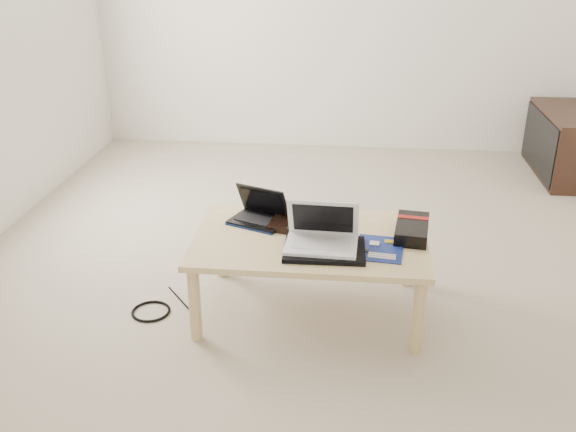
# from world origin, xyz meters

# --- Properties ---
(ground) EXTENTS (4.00, 4.00, 0.00)m
(ground) POSITION_xyz_m (0.00, 0.00, 0.00)
(ground) COLOR #B7AC94
(ground) RESTS_ON ground
(coffee_table) EXTENTS (1.10, 0.70, 0.40)m
(coffee_table) POSITION_xyz_m (-0.03, -0.68, 0.35)
(coffee_table) COLOR #DFC286
(coffee_table) RESTS_ON ground
(media_cabinet) EXTENTS (0.41, 0.90, 0.50)m
(media_cabinet) POSITION_xyz_m (1.77, 1.45, 0.25)
(media_cabinet) COLOR #372216
(media_cabinet) RESTS_ON ground
(book) EXTENTS (0.38, 0.34, 0.03)m
(book) POSITION_xyz_m (-0.05, -0.54, 0.42)
(book) COLOR black
(book) RESTS_ON coffee_table
(netbook) EXTENTS (0.32, 0.28, 0.18)m
(netbook) POSITION_xyz_m (-0.29, -0.52, 0.44)
(netbook) COLOR black
(netbook) RESTS_ON coffee_table
(tablet) EXTENTS (0.28, 0.23, 0.01)m
(tablet) POSITION_xyz_m (0.02, -0.68, 0.41)
(tablet) COLOR black
(tablet) RESTS_ON coffee_table
(remote) EXTENTS (0.05, 0.22, 0.02)m
(remote) POSITION_xyz_m (0.14, -0.57, 0.41)
(remote) COLOR #BBBBC0
(remote) RESTS_ON coffee_table
(neoprene_sleeve) EXTENTS (0.37, 0.28, 0.02)m
(neoprene_sleeve) POSITION_xyz_m (0.05, -0.82, 0.41)
(neoprene_sleeve) COLOR black
(neoprene_sleeve) RESTS_ON coffee_table
(white_laptop) EXTENTS (0.33, 0.24, 0.22)m
(white_laptop) POSITION_xyz_m (0.03, -0.79, 0.46)
(white_laptop) COLOR white
(white_laptop) RESTS_ON neoprene_sleeve
(motherboard) EXTENTS (0.24, 0.29, 0.01)m
(motherboard) POSITION_xyz_m (0.30, -0.77, 0.40)
(motherboard) COLOR #0D1658
(motherboard) RESTS_ON coffee_table
(gpu_box) EXTENTS (0.19, 0.31, 0.07)m
(gpu_box) POSITION_xyz_m (0.45, -0.60, 0.43)
(gpu_box) COLOR black
(gpu_box) RESTS_ON coffee_table
(cable_coil) EXTENTS (0.11, 0.11, 0.01)m
(cable_coil) POSITION_xyz_m (-0.09, -0.63, 0.41)
(cable_coil) COLOR black
(cable_coil) RESTS_ON coffee_table
(floor_cable_coil) EXTENTS (0.23, 0.23, 0.01)m
(floor_cable_coil) POSITION_xyz_m (-0.80, -0.79, 0.01)
(floor_cable_coil) COLOR black
(floor_cable_coil) RESTS_ON ground
(floor_cable_trail) EXTENTS (0.25, 0.31, 0.01)m
(floor_cable_trail) POSITION_xyz_m (-0.66, -0.70, 0.00)
(floor_cable_trail) COLOR black
(floor_cable_trail) RESTS_ON ground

